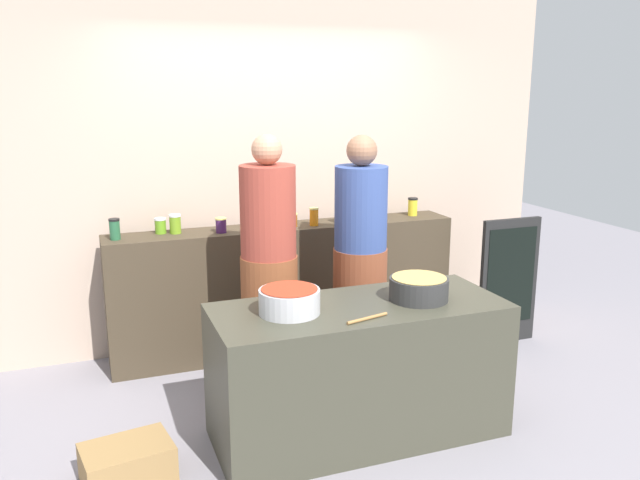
% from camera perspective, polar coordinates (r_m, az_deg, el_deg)
% --- Properties ---
extents(ground, '(12.00, 12.00, 0.00)m').
position_cam_1_polar(ground, '(4.32, 1.68, -14.72)').
color(ground, gray).
extents(storefront_wall, '(4.80, 0.12, 3.00)m').
position_cam_1_polar(storefront_wall, '(5.21, -4.27, 7.45)').
color(storefront_wall, tan).
rests_on(storefront_wall, ground).
extents(display_shelf, '(2.70, 0.36, 0.99)m').
position_cam_1_polar(display_shelf, '(5.08, -2.97, -4.24)').
color(display_shelf, '#3E3325').
rests_on(display_shelf, ground).
extents(prep_table, '(1.70, 0.70, 0.81)m').
position_cam_1_polar(prep_table, '(3.89, 3.42, -11.38)').
color(prep_table, '#3B3B2E').
rests_on(prep_table, ground).
extents(preserve_jar_0, '(0.08, 0.08, 0.15)m').
position_cam_1_polar(preserve_jar_0, '(4.71, -17.61, 0.93)').
color(preserve_jar_0, '#255A38').
rests_on(preserve_jar_0, display_shelf).
extents(preserve_jar_1, '(0.08, 0.08, 0.11)m').
position_cam_1_polar(preserve_jar_1, '(4.83, -13.86, 1.23)').
color(preserve_jar_1, '#5E9520').
rests_on(preserve_jar_1, display_shelf).
extents(preserve_jar_2, '(0.09, 0.09, 0.14)m').
position_cam_1_polar(preserve_jar_2, '(4.80, -12.62, 1.40)').
color(preserve_jar_2, olive).
rests_on(preserve_jar_2, display_shelf).
extents(preserve_jar_3, '(0.08, 0.08, 0.11)m').
position_cam_1_polar(preserve_jar_3, '(4.77, -8.70, 1.30)').
color(preserve_jar_3, '#3F1B4C').
rests_on(preserve_jar_3, display_shelf).
extents(preserve_jar_4, '(0.07, 0.07, 0.14)m').
position_cam_1_polar(preserve_jar_4, '(4.97, -4.86, 2.07)').
color(preserve_jar_4, red).
rests_on(preserve_jar_4, display_shelf).
extents(preserve_jar_5, '(0.07, 0.07, 0.10)m').
position_cam_1_polar(preserve_jar_5, '(4.92, -2.40, 1.78)').
color(preserve_jar_5, brown).
rests_on(preserve_jar_5, display_shelf).
extents(preserve_jar_6, '(0.07, 0.07, 0.14)m').
position_cam_1_polar(preserve_jar_6, '(4.95, -0.54, 2.07)').
color(preserve_jar_6, orange).
rests_on(preserve_jar_6, display_shelf).
extents(preserve_jar_7, '(0.08, 0.08, 0.13)m').
position_cam_1_polar(preserve_jar_7, '(5.06, 1.88, 2.23)').
color(preserve_jar_7, '#244733').
rests_on(preserve_jar_7, display_shelf).
extents(preserve_jar_8, '(0.07, 0.07, 0.13)m').
position_cam_1_polar(preserve_jar_8, '(5.12, 3.16, 2.37)').
color(preserve_jar_8, '#BC3625').
rests_on(preserve_jar_8, display_shelf).
extents(preserve_jar_9, '(0.09, 0.09, 0.11)m').
position_cam_1_polar(preserve_jar_9, '(5.30, 5.32, 2.63)').
color(preserve_jar_9, '#39483D').
rests_on(preserve_jar_9, display_shelf).
extents(preserve_jar_10, '(0.08, 0.08, 0.15)m').
position_cam_1_polar(preserve_jar_10, '(5.40, 8.15, 2.93)').
color(preserve_jar_10, gold).
rests_on(preserve_jar_10, display_shelf).
extents(cooking_pot_left, '(0.34, 0.34, 0.14)m').
position_cam_1_polar(cooking_pot_left, '(3.59, -2.71, -5.38)').
color(cooking_pot_left, '#B7B7BC').
rests_on(cooking_pot_left, prep_table).
extents(cooking_pot_center, '(0.35, 0.35, 0.14)m').
position_cam_1_polar(cooking_pot_center, '(3.85, 8.67, -4.24)').
color(cooking_pot_center, '#2D2D2D').
rests_on(cooking_pot_center, prep_table).
extents(wooden_spoon, '(0.26, 0.08, 0.02)m').
position_cam_1_polar(wooden_spoon, '(3.51, 4.18, -6.89)').
color(wooden_spoon, '#9E703D').
rests_on(wooden_spoon, prep_table).
extents(cook_with_tongs, '(0.37, 0.37, 1.75)m').
position_cam_1_polar(cook_with_tongs, '(4.25, -4.48, -3.66)').
color(cook_with_tongs, brown).
rests_on(cook_with_tongs, ground).
extents(cook_in_cap, '(0.38, 0.38, 1.72)m').
position_cam_1_polar(cook_in_cap, '(4.55, 3.54, -2.70)').
color(cook_in_cap, brown).
rests_on(cook_in_cap, ground).
extents(bread_crate, '(0.50, 0.38, 0.20)m').
position_cam_1_polar(bread_crate, '(3.74, -16.57, -18.29)').
color(bread_crate, olive).
rests_on(bread_crate, ground).
extents(chalkboard_sign, '(0.52, 0.05, 1.02)m').
position_cam_1_polar(chalkboard_sign, '(5.41, 16.27, -3.46)').
color(chalkboard_sign, black).
rests_on(chalkboard_sign, ground).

